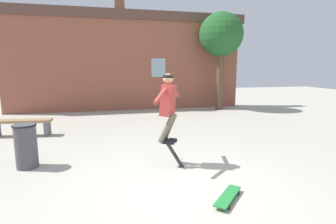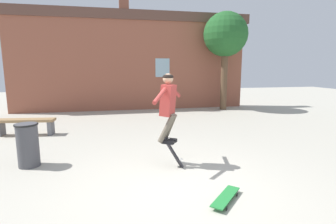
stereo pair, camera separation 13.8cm
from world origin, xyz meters
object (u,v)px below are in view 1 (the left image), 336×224
skateboard_flipping (173,152)px  skateboard_resting (228,196)px  park_bench (22,124)px  tree_right (221,36)px  trash_bin (26,145)px  skater (168,102)px

skateboard_flipping → skateboard_resting: (0.46, -1.66, -0.23)m
park_bench → skateboard_flipping: (3.85, -3.40, -0.07)m
tree_right → skateboard_flipping: tree_right is taller
trash_bin → skater: skater is taller
trash_bin → skateboard_resting: 4.14m
tree_right → trash_bin: tree_right is taller
trash_bin → skateboard_resting: bearing=-33.1°
skater → skateboard_flipping: (0.10, -0.02, -1.05)m
tree_right → skater: (-4.22, -6.73, -2.18)m
trash_bin → skateboard_resting: size_ratio=1.28×
trash_bin → skateboard_resting: trash_bin is taller
park_bench → skater: 5.15m
trash_bin → skateboard_flipping: 3.05m
park_bench → trash_bin: size_ratio=1.90×
tree_right → park_bench: (-7.97, -3.35, -3.17)m
tree_right → park_bench: size_ratio=2.65×
park_bench → trash_bin: bearing=-65.8°
skater → skateboard_resting: size_ratio=2.01×
tree_right → skateboard_resting: (-3.66, -8.42, -3.47)m
tree_right → park_bench: 9.21m
tree_right → skateboard_resting: size_ratio=6.47×
trash_bin → skater: (2.89, -0.56, 0.87)m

